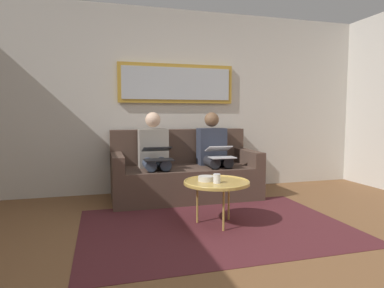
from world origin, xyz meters
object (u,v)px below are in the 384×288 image
at_px(couch, 184,174).
at_px(framed_mirror, 177,84).
at_px(cup, 217,178).
at_px(coffee_table, 217,183).
at_px(person_left, 214,151).
at_px(laptop_silver, 220,152).
at_px(laptop_black, 158,154).
at_px(bowl, 206,178).
at_px(person_right, 154,153).

relative_size(couch, framed_mirror, 1.14).
bearing_deg(cup, coffee_table, -108.52).
bearing_deg(couch, framed_mirror, -90.00).
height_order(couch, person_left, person_left).
relative_size(person_left, laptop_silver, 3.43).
bearing_deg(framed_mirror, laptop_silver, 120.16).
distance_m(person_left, laptop_black, 0.85).
distance_m(bowl, person_left, 1.20).
distance_m(framed_mirror, coffee_table, 1.96).
relative_size(coffee_table, laptop_black, 1.79).
distance_m(bowl, person_right, 1.15).
relative_size(laptop_silver, laptop_black, 0.90).
bearing_deg(person_right, laptop_silver, 163.36).
height_order(bowl, person_right, person_right).
bearing_deg(couch, cup, 90.41).
distance_m(framed_mirror, person_right, 1.12).
relative_size(bowl, laptop_silver, 0.48).
distance_m(couch, laptop_silver, 0.60).
relative_size(cup, bowl, 0.56).
relative_size(person_left, laptop_black, 3.09).
distance_m(couch, bowl, 1.17).
height_order(framed_mirror, person_left, framed_mirror).
distance_m(framed_mirror, bowl, 1.89).
bearing_deg(person_left, framed_mirror, -48.32).
bearing_deg(laptop_black, cup, 113.01).
bearing_deg(couch, person_right, 9.52).
distance_m(framed_mirror, laptop_silver, 1.23).
height_order(couch, laptop_black, couch).
distance_m(person_right, laptop_black, 0.24).
relative_size(couch, bowl, 11.96).
height_order(person_left, person_right, same).
height_order(person_left, laptop_black, person_left).
xyz_separation_m(person_right, laptop_black, (0.00, 0.24, 0.02)).
height_order(framed_mirror, laptop_black, framed_mirror).
bearing_deg(cup, laptop_black, -66.99).
distance_m(cup, bowl, 0.15).
distance_m(cup, person_right, 1.29).
bearing_deg(person_left, laptop_silver, 90.00).
bearing_deg(bowl, laptop_black, -67.92).
xyz_separation_m(person_left, laptop_silver, (0.00, 0.24, 0.01)).
bearing_deg(couch, bowl, 87.01).
xyz_separation_m(framed_mirror, person_right, (0.41, 0.46, -0.94)).
bearing_deg(person_right, laptop_black, 90.00).
bearing_deg(person_left, person_right, 0.00).
relative_size(framed_mirror, person_right, 1.46).
bearing_deg(cup, person_left, -108.09).
bearing_deg(couch, coffee_table, 91.52).
bearing_deg(laptop_silver, coffee_table, 67.53).
bearing_deg(person_left, couch, -9.52).
xyz_separation_m(couch, cup, (-0.01, 1.29, 0.17)).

